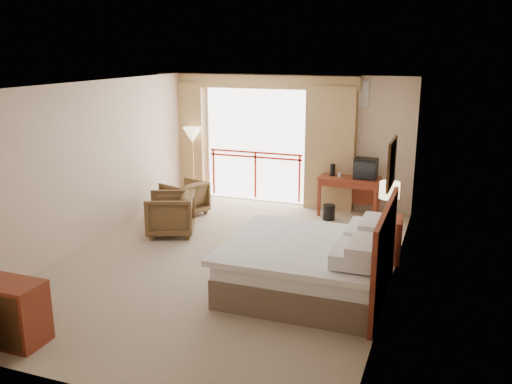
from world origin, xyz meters
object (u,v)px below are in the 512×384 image
at_px(bed, 311,265).
at_px(tv, 366,169).
at_px(floor_lamp, 192,138).
at_px(armchair_near, 171,234).
at_px(side_table, 166,202).
at_px(table_lamp, 389,191).
at_px(armchair_far, 185,214).
at_px(nightstand, 386,238).
at_px(wastebasket, 329,212).
at_px(desk, 350,185).

height_order(bed, tv, tv).
xyz_separation_m(tv, floor_lamp, (-3.72, 0.03, 0.39)).
height_order(armchair_near, side_table, side_table).
bearing_deg(side_table, table_lamp, -7.55).
bearing_deg(armchair_near, armchair_far, 173.44).
distance_m(armchair_far, side_table, 0.57).
distance_m(nightstand, wastebasket, 2.12).
bearing_deg(armchair_far, floor_lamp, -142.41).
relative_size(armchair_far, armchair_near, 0.91).
bearing_deg(wastebasket, desk, 58.13).
bearing_deg(table_lamp, desk, 114.95).
xyz_separation_m(tv, wastebasket, (-0.60, -0.42, -0.82)).
distance_m(tv, armchair_near, 3.90).
bearing_deg(nightstand, bed, -121.09).
bearing_deg(table_lamp, armchair_far, 166.54).
height_order(wastebasket, armchair_near, armchair_near).
xyz_separation_m(nightstand, desk, (-0.98, 2.16, 0.27)).
distance_m(bed, side_table, 4.04).
relative_size(nightstand, tv, 1.54).
xyz_separation_m(side_table, floor_lamp, (-0.17, 1.52, 1.01)).
xyz_separation_m(bed, floor_lamp, (-3.59, 3.67, 0.98)).
bearing_deg(armchair_near, bed, 42.56).
bearing_deg(table_lamp, floor_lamp, 154.68).
xyz_separation_m(nightstand, tv, (-0.68, 2.10, 0.63)).
relative_size(desk, side_table, 2.31).
distance_m(nightstand, floor_lamp, 5.00).
bearing_deg(floor_lamp, tv, -0.50).
bearing_deg(tv, armchair_far, -164.58).
bearing_deg(armchair_near, floor_lamp, 174.56).
bearing_deg(floor_lamp, side_table, -83.66).
relative_size(table_lamp, floor_lamp, 0.35).
relative_size(wastebasket, floor_lamp, 0.19).
bearing_deg(floor_lamp, desk, 0.43).
xyz_separation_m(bed, armchair_far, (-3.24, 2.55, -0.38)).
bearing_deg(wastebasket, side_table, -160.17).
distance_m(table_lamp, desk, 2.38).
height_order(tv, side_table, tv).
distance_m(desk, armchair_far, 3.33).
xyz_separation_m(nightstand, table_lamp, (0.00, 0.05, 0.76)).
bearing_deg(nightstand, floor_lamp, 150.93).
distance_m(tv, armchair_far, 3.67).
bearing_deg(tv, wastebasket, -147.09).
bearing_deg(side_table, bed, -32.07).
distance_m(wastebasket, side_table, 3.14).
relative_size(bed, nightstand, 3.17).
bearing_deg(floor_lamp, table_lamp, -25.32).
bearing_deg(table_lamp, tv, 108.37).
distance_m(bed, armchair_far, 4.14).
bearing_deg(floor_lamp, armchair_near, -73.60).
bearing_deg(tv, nightstand, -74.40).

